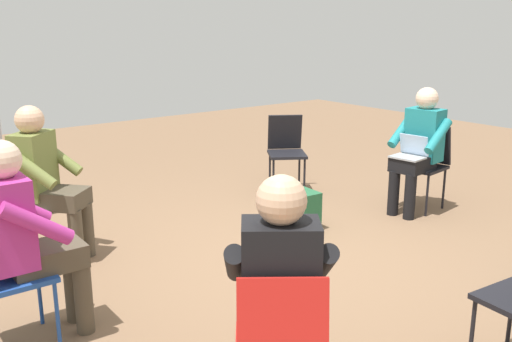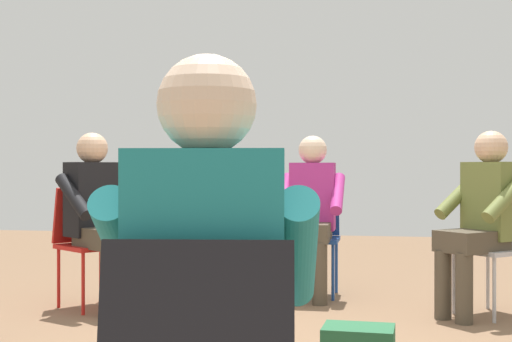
{
  "view_description": "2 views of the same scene",
  "coord_description": "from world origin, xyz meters",
  "px_view_note": "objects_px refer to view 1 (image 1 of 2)",
  "views": [
    {
      "loc": [
        -2.76,
        -3.13,
        1.86
      ],
      "look_at": [
        -0.21,
        0.18,
        0.76
      ],
      "focal_mm": 40.0,
      "sensor_mm": 36.0,
      "label": 1
    },
    {
      "loc": [
        3.48,
        0.62,
        0.99
      ],
      "look_at": [
        0.3,
        0.07,
        0.98
      ],
      "focal_mm": 50.0,
      "sensor_mm": 36.0,
      "label": 2
    }
  ],
  "objects_px": {
    "chair_west": "(0,270)",
    "person_in_olive": "(46,175)",
    "chair_northeast": "(286,148)",
    "backpack_near_laptop_user": "(304,212)",
    "chair_northwest": "(29,198)",
    "person_with_laptop": "(419,144)",
    "person_in_magenta": "(27,231)",
    "chair_east": "(426,160)",
    "person_in_black": "(279,285)"
  },
  "relations": [
    {
      "from": "chair_west",
      "to": "person_in_olive",
      "type": "bearing_deg",
      "value": 151.59
    },
    {
      "from": "chair_northeast",
      "to": "backpack_near_laptop_user",
      "type": "relative_size",
      "value": 2.36
    },
    {
      "from": "chair_northwest",
      "to": "chair_northeast",
      "type": "bearing_deg",
      "value": 141.84
    },
    {
      "from": "person_with_laptop",
      "to": "chair_northwest",
      "type": "bearing_deg",
      "value": 63.51
    },
    {
      "from": "chair_west",
      "to": "backpack_near_laptop_user",
      "type": "relative_size",
      "value": 2.36
    },
    {
      "from": "person_in_magenta",
      "to": "chair_west",
      "type": "bearing_deg",
      "value": -90.0
    },
    {
      "from": "chair_east",
      "to": "person_with_laptop",
      "type": "xyz_separation_m",
      "value": [
        -0.17,
        -0.02,
        0.2
      ]
    },
    {
      "from": "chair_east",
      "to": "person_with_laptop",
      "type": "distance_m",
      "value": 0.26
    },
    {
      "from": "chair_east",
      "to": "person_in_magenta",
      "type": "height_order",
      "value": "person_in_magenta"
    },
    {
      "from": "person_with_laptop",
      "to": "person_in_magenta",
      "type": "relative_size",
      "value": 1.0
    },
    {
      "from": "person_in_black",
      "to": "chair_west",
      "type": "bearing_deg",
      "value": 158.37
    },
    {
      "from": "person_in_black",
      "to": "person_in_magenta",
      "type": "bearing_deg",
      "value": 153.27
    },
    {
      "from": "person_in_magenta",
      "to": "backpack_near_laptop_user",
      "type": "distance_m",
      "value": 2.64
    },
    {
      "from": "person_in_magenta",
      "to": "person_in_black",
      "type": "bearing_deg",
      "value": 27.4
    },
    {
      "from": "chair_east",
      "to": "chair_west",
      "type": "distance_m",
      "value": 4.13
    },
    {
      "from": "person_with_laptop",
      "to": "person_in_olive",
      "type": "distance_m",
      "value": 3.46
    },
    {
      "from": "chair_east",
      "to": "person_in_black",
      "type": "distance_m",
      "value": 3.61
    },
    {
      "from": "chair_west",
      "to": "chair_northeast",
      "type": "bearing_deg",
      "value": 114.26
    },
    {
      "from": "chair_east",
      "to": "person_with_laptop",
      "type": "height_order",
      "value": "person_with_laptop"
    },
    {
      "from": "chair_northwest",
      "to": "backpack_near_laptop_user",
      "type": "height_order",
      "value": "chair_northwest"
    },
    {
      "from": "chair_northwest",
      "to": "chair_northeast",
      "type": "distance_m",
      "value": 2.85
    },
    {
      "from": "person_with_laptop",
      "to": "person_in_magenta",
      "type": "distance_m",
      "value": 3.79
    },
    {
      "from": "person_with_laptop",
      "to": "person_in_olive",
      "type": "bearing_deg",
      "value": 64.87
    },
    {
      "from": "person_in_olive",
      "to": "person_in_black",
      "type": "height_order",
      "value": "same"
    },
    {
      "from": "person_in_magenta",
      "to": "chair_east",
      "type": "bearing_deg",
      "value": 93.0
    },
    {
      "from": "chair_west",
      "to": "person_in_olive",
      "type": "height_order",
      "value": "person_in_olive"
    },
    {
      "from": "person_in_olive",
      "to": "backpack_near_laptop_user",
      "type": "height_order",
      "value": "person_in_olive"
    },
    {
      "from": "chair_northeast",
      "to": "person_in_black",
      "type": "distance_m",
      "value": 3.83
    },
    {
      "from": "chair_east",
      "to": "backpack_near_laptop_user",
      "type": "bearing_deg",
      "value": 71.25
    },
    {
      "from": "person_with_laptop",
      "to": "person_in_magenta",
      "type": "height_order",
      "value": "same"
    },
    {
      "from": "chair_east",
      "to": "chair_northwest",
      "type": "distance_m",
      "value": 3.76
    },
    {
      "from": "person_in_olive",
      "to": "person_in_black",
      "type": "bearing_deg",
      "value": 53.21
    },
    {
      "from": "backpack_near_laptop_user",
      "to": "person_in_black",
      "type": "bearing_deg",
      "value": -135.05
    },
    {
      "from": "chair_east",
      "to": "chair_west",
      "type": "relative_size",
      "value": 1.0
    },
    {
      "from": "backpack_near_laptop_user",
      "to": "chair_west",
      "type": "bearing_deg",
      "value": -171.1
    },
    {
      "from": "person_in_olive",
      "to": "backpack_near_laptop_user",
      "type": "xyz_separation_m",
      "value": [
        2.06,
        -0.75,
        -0.54
      ]
    },
    {
      "from": "chair_east",
      "to": "chair_west",
      "type": "xyz_separation_m",
      "value": [
        -4.12,
        -0.14,
        0.0
      ]
    },
    {
      "from": "person_in_black",
      "to": "chair_northeast",
      "type": "bearing_deg",
      "value": 85.6
    },
    {
      "from": "chair_east",
      "to": "person_in_olive",
      "type": "distance_m",
      "value": 3.62
    },
    {
      "from": "chair_northwest",
      "to": "person_in_black",
      "type": "height_order",
      "value": "person_in_black"
    },
    {
      "from": "chair_northeast",
      "to": "person_in_olive",
      "type": "relative_size",
      "value": 0.69
    },
    {
      "from": "chair_east",
      "to": "person_in_black",
      "type": "bearing_deg",
      "value": 108.25
    },
    {
      "from": "chair_northwest",
      "to": "person_in_magenta",
      "type": "bearing_deg",
      "value": 32.16
    },
    {
      "from": "person_in_olive",
      "to": "person_in_magenta",
      "type": "distance_m",
      "value": 1.28
    },
    {
      "from": "chair_west",
      "to": "chair_northwest",
      "type": "bearing_deg",
      "value": 157.99
    },
    {
      "from": "chair_northwest",
      "to": "person_in_olive",
      "type": "xyz_separation_m",
      "value": [
        0.11,
        -0.12,
        0.2
      ]
    },
    {
      "from": "chair_east",
      "to": "person_in_olive",
      "type": "bearing_deg",
      "value": 66.01
    },
    {
      "from": "chair_northeast",
      "to": "person_in_olive",
      "type": "bearing_deg",
      "value": 38.54
    },
    {
      "from": "person_in_magenta",
      "to": "person_in_black",
      "type": "relative_size",
      "value": 1.0
    },
    {
      "from": "person_with_laptop",
      "to": "person_in_olive",
      "type": "height_order",
      "value": "same"
    }
  ]
}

